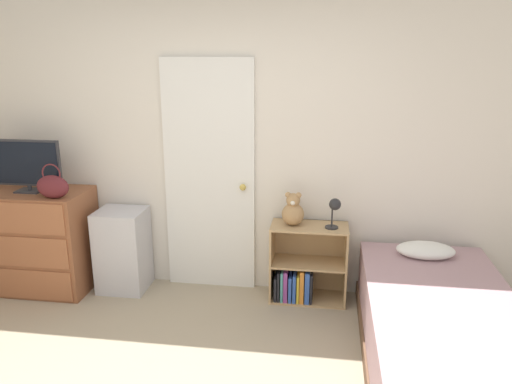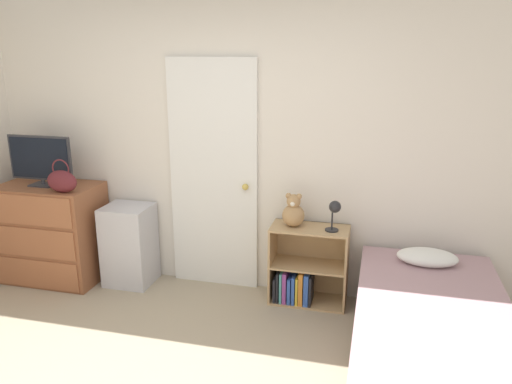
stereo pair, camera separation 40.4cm
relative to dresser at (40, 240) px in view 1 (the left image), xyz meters
name	(u,v)px [view 1 (the left image)]	position (x,y,z in m)	size (l,w,h in m)	color
wall_back	(227,147)	(1.64, 0.32, 0.82)	(10.00, 0.06, 2.55)	silver
door_closed	(210,178)	(1.49, 0.27, 0.56)	(0.79, 0.09, 2.03)	white
dresser	(40,240)	(0.00, 0.00, 0.00)	(0.89, 0.55, 0.91)	brown
tv	(27,165)	(-0.03, -0.02, 0.69)	(0.61, 0.16, 0.45)	#2D2D33
handbag	(53,186)	(0.29, -0.17, 0.56)	(0.28, 0.12, 0.29)	#591E23
storage_bin	(123,250)	(0.73, 0.09, -0.09)	(0.41, 0.38, 0.74)	silver
bookshelf	(303,271)	(2.33, 0.11, -0.19)	(0.64, 0.32, 0.67)	tan
teddy_bear	(293,211)	(2.24, 0.11, 0.34)	(0.19, 0.19, 0.28)	tan
desk_lamp	(334,208)	(2.57, 0.07, 0.40)	(0.12, 0.12, 0.26)	#262628
bed	(440,331)	(3.30, -0.70, -0.20)	(1.01, 1.97, 0.62)	brown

